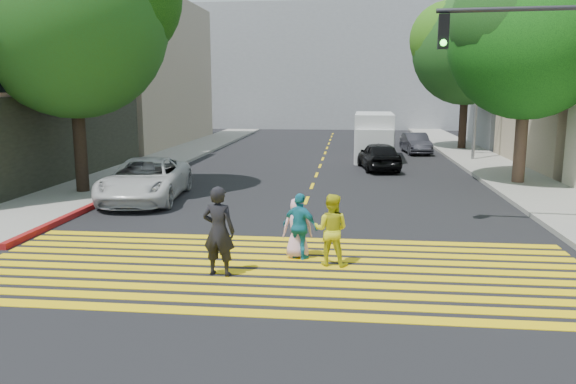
% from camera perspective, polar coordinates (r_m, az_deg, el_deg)
% --- Properties ---
extents(ground, '(120.00, 120.00, 0.00)m').
position_cam_1_polar(ground, '(11.14, -1.70, -9.90)').
color(ground, black).
extents(sidewalk_left, '(3.00, 40.00, 0.15)m').
position_cam_1_polar(sidewalk_left, '(34.06, -10.82, 3.85)').
color(sidewalk_left, gray).
rests_on(sidewalk_left, ground).
extents(sidewalk_right, '(3.00, 60.00, 0.15)m').
position_cam_1_polar(sidewalk_right, '(26.58, 21.54, 1.49)').
color(sidewalk_right, gray).
rests_on(sidewalk_right, ground).
extents(curb_red, '(0.20, 8.00, 0.16)m').
position_cam_1_polar(curb_red, '(18.75, -20.40, -1.90)').
color(curb_red, maroon).
rests_on(curb_red, ground).
extents(crosswalk, '(13.40, 5.30, 0.01)m').
position_cam_1_polar(crosswalk, '(12.34, -0.88, -7.83)').
color(crosswalk, yellow).
rests_on(crosswalk, ground).
extents(lane_line, '(0.12, 34.40, 0.01)m').
position_cam_1_polar(lane_line, '(33.11, 3.68, 3.70)').
color(lane_line, yellow).
rests_on(lane_line, ground).
extents(building_left_tan, '(12.00, 16.00, 10.00)m').
position_cam_1_polar(building_left_tan, '(42.15, -18.61, 11.43)').
color(building_left_tan, tan).
rests_on(building_left_tan, ground).
extents(building_right_grey, '(10.00, 10.00, 10.00)m').
position_cam_1_polar(building_right_grey, '(42.57, 25.28, 10.98)').
color(building_right_grey, gray).
rests_on(building_right_grey, ground).
extents(backdrop_block, '(30.00, 8.00, 12.00)m').
position_cam_1_polar(backdrop_block, '(58.40, 4.93, 12.48)').
color(backdrop_block, gray).
rests_on(backdrop_block, ground).
extents(tree_left, '(8.24, 8.01, 9.67)m').
position_cam_1_polar(tree_left, '(21.99, -20.89, 16.68)').
color(tree_left, black).
rests_on(tree_left, ground).
extents(tree_right_near, '(7.76, 7.62, 8.96)m').
position_cam_1_polar(tree_right_near, '(24.54, 23.40, 14.73)').
color(tree_right_near, '#422F22').
rests_on(tree_right_near, ground).
extents(tree_right_far, '(8.18, 7.73, 9.74)m').
position_cam_1_polar(tree_right_far, '(37.62, 17.90, 14.07)').
color(tree_right_far, black).
rests_on(tree_right_far, ground).
extents(pedestrian_man, '(0.76, 0.56, 1.91)m').
position_cam_1_polar(pedestrian_man, '(11.81, -7.05, -3.96)').
color(pedestrian_man, black).
rests_on(pedestrian_man, ground).
extents(pedestrian_woman, '(0.88, 0.73, 1.61)m').
position_cam_1_polar(pedestrian_woman, '(12.45, 4.40, -3.85)').
color(pedestrian_woman, gold).
rests_on(pedestrian_woman, ground).
extents(pedestrian_child, '(0.74, 0.54, 1.41)m').
position_cam_1_polar(pedestrian_child, '(13.00, 0.98, -3.66)').
color(pedestrian_child, '#ECAFC8').
rests_on(pedestrian_child, ground).
extents(pedestrian_extra, '(0.98, 0.74, 1.54)m').
position_cam_1_polar(pedestrian_extra, '(12.86, 1.24, -3.52)').
color(pedestrian_extra, teal).
rests_on(pedestrian_extra, ground).
extents(white_sedan, '(2.96, 5.53, 1.48)m').
position_cam_1_polar(white_sedan, '(20.29, -14.29, 1.22)').
color(white_sedan, silver).
rests_on(white_sedan, ground).
extents(dark_car_near, '(2.18, 4.22, 1.37)m').
position_cam_1_polar(dark_car_near, '(27.52, 9.21, 3.65)').
color(dark_car_near, black).
rests_on(dark_car_near, ground).
extents(silver_car, '(1.83, 4.26, 1.22)m').
position_cam_1_polar(silver_car, '(41.87, 9.02, 5.84)').
color(silver_car, gray).
rests_on(silver_car, ground).
extents(dark_car_parked, '(1.68, 3.86, 1.24)m').
position_cam_1_polar(dark_car_parked, '(35.09, 12.85, 4.85)').
color(dark_car_parked, black).
rests_on(dark_car_parked, ground).
extents(white_van, '(2.18, 5.45, 2.55)m').
position_cam_1_polar(white_van, '(31.44, 8.70, 5.45)').
color(white_van, silver).
rests_on(white_van, ground).
extents(traffic_signal, '(4.29, 0.53, 6.30)m').
position_cam_1_polar(traffic_signal, '(16.23, 25.43, 10.16)').
color(traffic_signal, black).
rests_on(traffic_signal, ground).
extents(street_lamp, '(2.05, 0.61, 9.12)m').
position_cam_1_polar(street_lamp, '(31.73, 18.42, 12.38)').
color(street_lamp, gray).
rests_on(street_lamp, ground).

